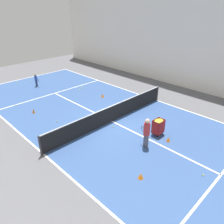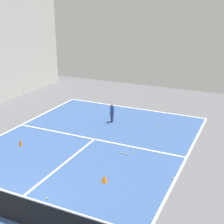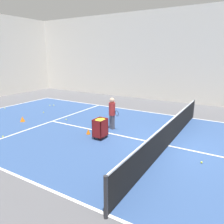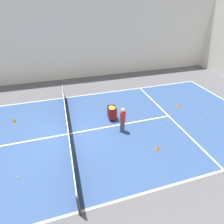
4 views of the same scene
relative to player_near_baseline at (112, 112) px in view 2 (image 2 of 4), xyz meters
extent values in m
cube|color=white|center=(-0.21, -2.89, -0.64)|extent=(9.48, 0.10, 0.00)
cube|color=white|center=(-0.21, 2.60, -0.64)|extent=(9.48, 0.10, 0.00)
cube|color=#2D3351|center=(0.00, -0.01, -0.39)|extent=(0.12, 0.18, 0.51)
cylinder|color=#234799|center=(0.00, -0.01, 0.09)|extent=(0.23, 0.23, 0.45)
sphere|color=#A87A5B|center=(0.00, -0.01, 0.40)|extent=(0.17, 0.17, 0.17)
torus|color=black|center=(-0.06, 0.28, -0.03)|extent=(0.04, 0.28, 0.28)
cone|color=orange|center=(2.74, 4.78, -0.47)|extent=(0.17, 0.17, 0.34)
cone|color=orange|center=(-2.46, 5.99, -0.50)|extent=(0.26, 0.26, 0.29)
sphere|color=yellow|center=(-0.35, -1.85, -0.61)|extent=(0.07, 0.07, 0.07)
sphere|color=yellow|center=(4.54, 0.22, -0.61)|extent=(0.07, 0.07, 0.07)
sphere|color=yellow|center=(-2.39, 3.47, -0.61)|extent=(0.07, 0.07, 0.07)
sphere|color=yellow|center=(4.29, -3.16, -0.61)|extent=(0.07, 0.07, 0.07)
sphere|color=yellow|center=(-4.85, 4.64, -0.61)|extent=(0.07, 0.07, 0.07)
sphere|color=yellow|center=(0.94, -1.90, -0.61)|extent=(0.07, 0.07, 0.07)
sphere|color=yellow|center=(-1.11, 7.87, -0.61)|extent=(0.07, 0.07, 0.07)
sphere|color=yellow|center=(-2.36, -3.26, -0.61)|extent=(0.07, 0.07, 0.07)
sphere|color=yellow|center=(3.12, 2.73, -0.61)|extent=(0.07, 0.07, 0.07)
sphere|color=yellow|center=(4.04, -0.93, -0.61)|extent=(0.07, 0.07, 0.07)
sphere|color=yellow|center=(-2.60, 3.23, -0.61)|extent=(0.07, 0.07, 0.07)
sphere|color=yellow|center=(-2.09, 3.48, -0.61)|extent=(0.07, 0.07, 0.07)
sphere|color=yellow|center=(4.15, 2.24, -0.61)|extent=(0.07, 0.07, 0.07)
sphere|color=yellow|center=(-2.76, -0.42, -0.61)|extent=(0.07, 0.07, 0.07)
camera|label=1|loc=(8.22, 17.84, 6.02)|focal=35.00mm
camera|label=2|loc=(-7.22, 15.49, 6.02)|focal=50.00mm
camera|label=3|loc=(-8.65, 7.00, 3.03)|focal=35.00mm
camera|label=4|loc=(8.22, 9.49, 6.02)|focal=28.00mm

